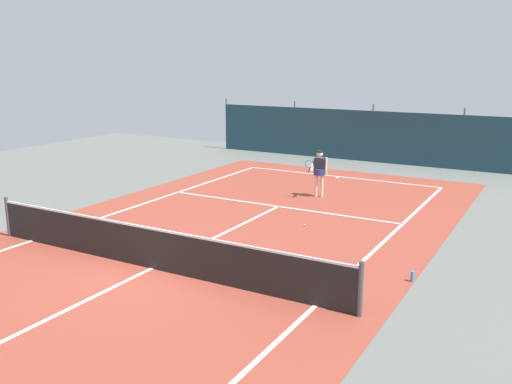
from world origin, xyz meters
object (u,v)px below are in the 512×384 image
at_px(tennis_ball_midcourt, 305,225).
at_px(water_bottle, 412,276).
at_px(tennis_player, 319,170).
at_px(tennis_ball_near_player, 116,228).
at_px(tennis_net, 151,248).
at_px(parked_car, 341,133).

height_order(tennis_ball_midcourt, water_bottle, water_bottle).
bearing_deg(tennis_player, tennis_ball_near_player, 48.58).
height_order(tennis_net, tennis_player, tennis_player).
distance_m(tennis_player, parked_car, 11.43).
xyz_separation_m(tennis_ball_near_player, parked_car, (0.19, 17.32, 0.81)).
relative_size(tennis_player, tennis_ball_midcourt, 24.85).
distance_m(tennis_ball_near_player, parked_car, 17.34).
bearing_deg(tennis_net, tennis_ball_near_player, 146.83).
height_order(tennis_player, parked_car, parked_car).
bearing_deg(water_bottle, tennis_ball_midcourt, 145.05).
height_order(tennis_player, water_bottle, tennis_player).
distance_m(parked_car, water_bottle, 18.92).
distance_m(tennis_player, tennis_ball_midcourt, 3.76).
bearing_deg(tennis_ball_midcourt, tennis_ball_near_player, -147.61).
bearing_deg(parked_car, tennis_player, -73.63).
relative_size(tennis_player, water_bottle, 6.83).
bearing_deg(water_bottle, parked_car, 115.66).
distance_m(tennis_net, tennis_ball_near_player, 3.53).
relative_size(tennis_ball_midcourt, water_bottle, 0.28).
relative_size(tennis_ball_midcourt, parked_car, 0.02).
xyz_separation_m(tennis_ball_near_player, water_bottle, (8.38, 0.28, 0.09)).
xyz_separation_m(parked_car, water_bottle, (8.19, -17.04, -0.72)).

